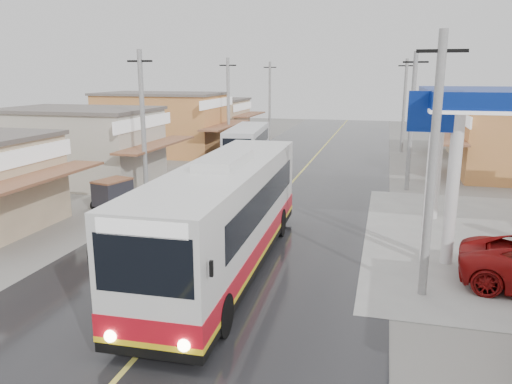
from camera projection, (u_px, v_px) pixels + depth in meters
ground at (212, 273)px, 17.42m from camera, size 120.00×120.00×0.00m
road at (291, 183)px, 31.54m from camera, size 12.00×90.00×0.02m
centre_line at (291, 183)px, 31.53m from camera, size 0.15×90.00×0.01m
shopfronts_left at (129, 166)px, 37.55m from camera, size 11.00×44.00×5.20m
utility_poles_left at (194, 175)px, 34.20m from camera, size 1.60×50.00×8.00m
utility_poles_right at (406, 190)px, 29.82m from camera, size 1.60×36.00×8.00m
coach_bus at (226, 216)px, 17.35m from camera, size 3.27×13.11×4.07m
second_bus at (247, 145)px, 37.69m from camera, size 3.23×8.75×2.84m
cyclist at (177, 201)px, 24.57m from camera, size 1.10×1.99×2.04m
tricycle_near at (112, 192)px, 25.38m from camera, size 1.74×2.26×1.55m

